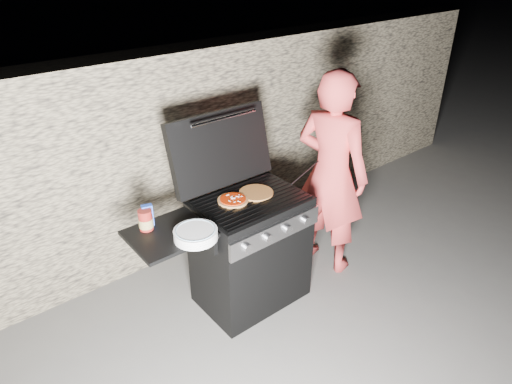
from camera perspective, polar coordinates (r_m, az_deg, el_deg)
ground at (r=3.82m, az=-0.60°, el=-12.83°), size 50.00×50.00×0.00m
stone_wall at (r=4.08m, az=-9.88°, el=4.70°), size 8.00×0.35×1.80m
gas_grill at (r=3.41m, az=-3.97°, el=-8.83°), size 1.34×0.79×0.91m
pizza_topped at (r=3.25m, az=-2.90°, el=-0.96°), size 0.24×0.24×0.02m
pizza_plain at (r=3.35m, az=0.01°, el=-0.09°), size 0.30×0.30×0.01m
sauce_jar at (r=3.01m, az=-13.64°, el=-3.40°), size 0.11×0.11×0.14m
blue_carton at (r=3.05m, az=-13.38°, el=-2.84°), size 0.08×0.06×0.15m
plate_stack at (r=2.88m, az=-7.55°, el=-5.25°), size 0.33×0.33×0.06m
person at (r=3.78m, az=9.36°, el=2.21°), size 0.56×0.72×1.74m
tongs at (r=3.59m, az=6.22°, el=2.40°), size 0.38×0.08×0.08m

